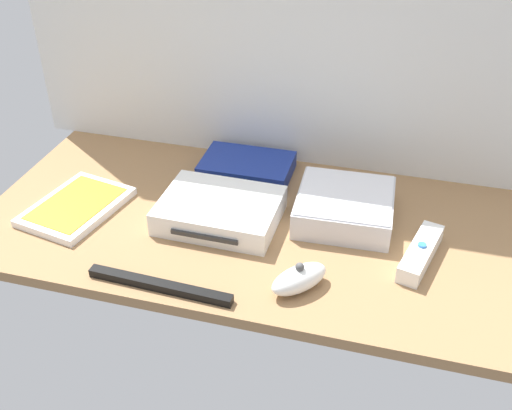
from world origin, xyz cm
name	(u,v)px	position (x,y,z in cm)	size (l,w,h in cm)	color
ground_plane	(256,228)	(0.00, 0.00, -1.00)	(100.00, 48.00, 2.00)	#936D47
back_wall	(291,6)	(0.00, 24.60, 32.00)	(110.00, 1.20, 64.00)	silver
game_console	(220,210)	(-6.51, -0.85, 2.20)	(21.25, 16.75, 4.40)	white
mini_computer	(345,207)	(15.02, 5.68, 2.64)	(17.70, 17.70, 5.30)	silver
game_case	(76,207)	(-33.33, -4.69, 0.76)	(17.02, 21.27, 1.56)	white
network_router	(247,167)	(-6.28, 15.95, 1.70)	(18.09, 12.50, 3.40)	navy
remote_wand	(421,253)	(28.97, -2.93, 1.51)	(7.09, 15.23, 3.40)	white
remote_nunchuk	(299,279)	(11.06, -15.07, 2.04)	(9.89, 10.43, 5.10)	white
sensor_bar	(160,285)	(-9.89, -20.88, 0.70)	(24.00, 1.80, 1.40)	black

